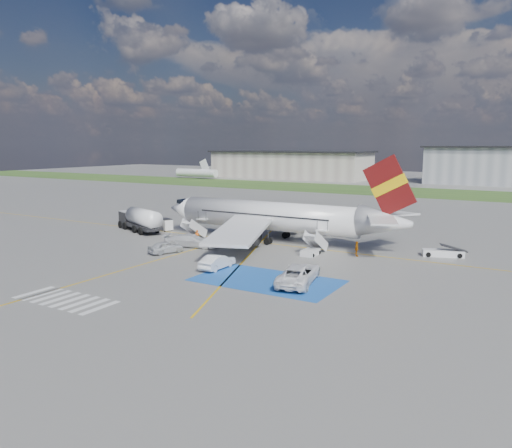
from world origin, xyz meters
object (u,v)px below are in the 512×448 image
object	(u,v)px
gpu_cart	(166,225)
car_silver_a	(166,247)
belt_loader	(443,253)
van_white_b	(191,239)
car_silver_b	(217,262)
van_white_a	(299,271)
airliner	(278,217)
fuel_tanker	(140,222)

from	to	relation	value
gpu_cart	car_silver_a	distance (m)	16.23
belt_loader	car_silver_a	xyz separation A→B (m)	(-29.30, -15.34, 0.37)
van_white_b	car_silver_a	bearing A→B (deg)	163.08
belt_loader	van_white_b	size ratio (longest dim) A/B	0.94
belt_loader	car_silver_b	size ratio (longest dim) A/B	1.08
van_white_a	airliner	bearing A→B (deg)	-68.66
fuel_tanker	van_white_b	world-z (taller)	fuel_tanker
fuel_tanker	van_white_a	xyz separation A→B (m)	(33.07, -13.38, -0.29)
car_silver_a	car_silver_b	distance (m)	10.28
fuel_tanker	car_silver_b	xyz separation A→B (m)	(23.26, -12.96, -0.71)
van_white_a	van_white_b	distance (m)	20.87
fuel_tanker	van_white_a	distance (m)	35.68
belt_loader	van_white_a	world-z (taller)	van_white_a
car_silver_a	van_white_a	distance (m)	19.92
car_silver_b	van_white_b	bearing A→B (deg)	-39.86
belt_loader	van_white_a	size ratio (longest dim) A/B	0.81
fuel_tanker	van_white_b	xyz separation A→B (m)	(13.83, -5.29, -0.42)
gpu_cart	car_silver_b	size ratio (longest dim) A/B	0.54
car_silver_b	van_white_b	distance (m)	12.16
van_white_b	gpu_cart	bearing A→B (deg)	42.28
airliner	fuel_tanker	bearing A→B (deg)	-170.24
fuel_tanker	gpu_cart	xyz separation A→B (m)	(2.87, 2.47, -0.65)
airliner	belt_loader	bearing A→B (deg)	4.90
car_silver_a	van_white_b	bearing A→B (deg)	-75.82
belt_loader	car_silver_b	world-z (taller)	car_silver_b
belt_loader	van_white_a	xyz separation A→B (m)	(-9.70, -18.91, 0.83)
belt_loader	car_silver_b	bearing A→B (deg)	-156.63
fuel_tanker	car_silver_a	world-z (taller)	fuel_tanker
airliner	gpu_cart	xyz separation A→B (m)	(-18.71, -1.24, -2.55)
car_silver_a	van_white_b	distance (m)	4.55
van_white_a	van_white_b	world-z (taller)	van_white_a
belt_loader	van_white_b	bearing A→B (deg)	-179.58
gpu_cart	car_silver_a	xyz separation A→B (m)	(10.61, -12.28, -0.10)
van_white_a	belt_loader	bearing A→B (deg)	-129.75
belt_loader	gpu_cart	bearing A→B (deg)	164.30
fuel_tanker	belt_loader	bearing A→B (deg)	29.78
car_silver_b	van_white_a	size ratio (longest dim) A/B	0.75
airliner	van_white_b	world-z (taller)	airliner
airliner	car_silver_b	size ratio (longest dim) A/B	7.73
fuel_tanker	airliner	bearing A→B (deg)	32.17
van_white_b	fuel_tanker	bearing A→B (deg)	56.63
gpu_cart	belt_loader	distance (m)	40.03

